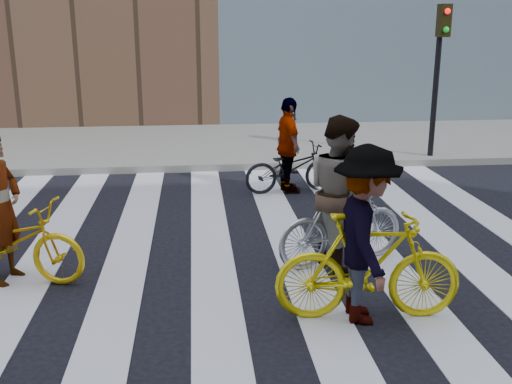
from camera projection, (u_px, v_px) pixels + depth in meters
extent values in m
plane|color=black|center=(257.00, 266.00, 7.56)|extent=(100.00, 100.00, 0.00)
cube|color=gray|center=(225.00, 144.00, 14.72)|extent=(100.00, 5.00, 0.15)
cube|color=silver|center=(32.00, 275.00, 7.29)|extent=(0.55, 10.00, 0.01)
cube|color=silver|center=(124.00, 271.00, 7.40)|extent=(0.55, 10.00, 0.01)
cube|color=silver|center=(213.00, 267.00, 7.51)|extent=(0.55, 10.00, 0.01)
cube|color=silver|center=(300.00, 264.00, 7.62)|extent=(0.55, 10.00, 0.01)
cube|color=silver|center=(383.00, 260.00, 7.73)|extent=(0.55, 10.00, 0.01)
cube|color=silver|center=(465.00, 257.00, 7.84)|extent=(0.55, 10.00, 0.01)
cylinder|color=black|center=(435.00, 89.00, 12.73)|extent=(0.12, 0.12, 3.20)
cube|color=black|center=(444.00, 20.00, 12.20)|extent=(0.22, 0.28, 0.65)
sphere|color=red|center=(448.00, 11.00, 12.01)|extent=(0.12, 0.12, 0.12)
sphere|color=#0CCC26|center=(446.00, 30.00, 12.11)|extent=(0.12, 0.12, 0.12)
imported|color=yellow|center=(9.00, 241.00, 7.01)|extent=(1.98, 1.13, 0.99)
imported|color=#B3B7BE|center=(342.00, 224.00, 7.50)|extent=(1.83, 1.01, 1.06)
imported|color=yellow|center=(368.00, 267.00, 6.08)|extent=(1.94, 0.68, 1.15)
imported|color=black|center=(291.00, 168.00, 10.74)|extent=(1.77, 0.84, 0.89)
imported|color=slate|center=(0.00, 208.00, 6.90)|extent=(0.59, 0.75, 1.80)
imported|color=slate|center=(339.00, 192.00, 7.38)|extent=(0.97, 1.10, 1.90)
imported|color=slate|center=(365.00, 235.00, 5.98)|extent=(0.77, 1.23, 1.83)
imported|color=slate|center=(289.00, 146.00, 10.62)|extent=(0.56, 1.05, 1.71)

